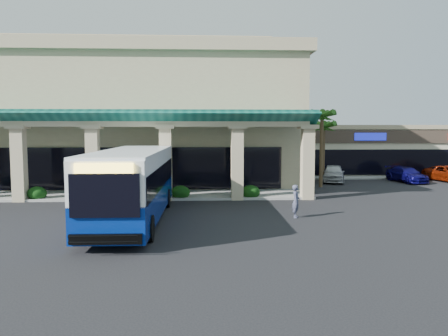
{
  "coord_description": "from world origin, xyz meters",
  "views": [
    {
      "loc": [
        -0.74,
        -22.23,
        4.43
      ],
      "look_at": [
        0.57,
        3.25,
        2.2
      ],
      "focal_mm": 35.0,
      "sensor_mm": 36.0,
      "label": 1
    }
  ],
  "objects_px": {
    "car_silver": "(333,173)",
    "car_red": "(407,175)",
    "pedestrian": "(296,201)",
    "transit_bus": "(133,186)"
  },
  "relations": [
    {
      "from": "pedestrian",
      "to": "car_red",
      "type": "xyz_separation_m",
      "value": [
        12.65,
        14.42,
        -0.19
      ]
    },
    {
      "from": "car_silver",
      "to": "transit_bus",
      "type": "bearing_deg",
      "value": -116.5
    },
    {
      "from": "transit_bus",
      "to": "car_red",
      "type": "height_order",
      "value": "transit_bus"
    },
    {
      "from": "transit_bus",
      "to": "pedestrian",
      "type": "bearing_deg",
      "value": 3.22
    },
    {
      "from": "transit_bus",
      "to": "car_silver",
      "type": "distance_m",
      "value": 21.05
    },
    {
      "from": "transit_bus",
      "to": "car_silver",
      "type": "xyz_separation_m",
      "value": [
        14.54,
        15.19,
        -0.98
      ]
    },
    {
      "from": "pedestrian",
      "to": "car_red",
      "type": "height_order",
      "value": "pedestrian"
    },
    {
      "from": "car_red",
      "to": "car_silver",
      "type": "bearing_deg",
      "value": 167.84
    },
    {
      "from": "car_silver",
      "to": "car_red",
      "type": "relative_size",
      "value": 1.0
    },
    {
      "from": "pedestrian",
      "to": "car_silver",
      "type": "bearing_deg",
      "value": -6.03
    }
  ]
}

